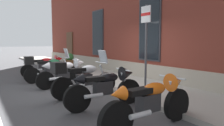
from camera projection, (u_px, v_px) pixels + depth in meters
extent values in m
plane|color=#424244|center=(98.00, 88.00, 7.34)|extent=(140.00, 140.00, 0.00)
cube|color=gray|center=(126.00, 83.00, 7.97)|extent=(31.32, 2.38, 0.13)
cube|color=gray|center=(148.00, 73.00, 8.57)|extent=(25.32, 0.10, 0.70)
cube|color=#472B19|center=(70.00, 48.00, 15.54)|extent=(1.10, 0.08, 2.30)
cube|color=#2D2D33|center=(98.00, 33.00, 11.93)|extent=(1.22, 0.06, 2.52)
cube|color=black|center=(97.00, 33.00, 11.91)|extent=(1.10, 0.03, 2.40)
cube|color=#2D2D33|center=(150.00, 29.00, 8.40)|extent=(1.22, 0.06, 2.52)
cube|color=black|center=(149.00, 29.00, 8.39)|extent=(1.10, 0.03, 2.40)
cylinder|color=black|center=(60.00, 69.00, 10.03)|extent=(0.16, 0.61, 0.61)
cylinder|color=black|center=(28.00, 71.00, 9.35)|extent=(0.16, 0.61, 0.61)
cylinder|color=silver|center=(58.00, 64.00, 9.96)|extent=(0.09, 0.31, 0.61)
cube|color=#28282B|center=(43.00, 66.00, 9.65)|extent=(0.25, 0.45, 0.32)
ellipsoid|color=red|center=(46.00, 61.00, 9.70)|extent=(0.30, 0.54, 0.24)
cube|color=black|center=(38.00, 61.00, 9.51)|extent=(0.25, 0.49, 0.10)
cylinder|color=silver|center=(56.00, 57.00, 9.89)|extent=(0.62, 0.08, 0.04)
cylinder|color=silver|center=(37.00, 70.00, 9.41)|extent=(0.12, 0.46, 0.09)
cone|color=red|center=(59.00, 59.00, 9.96)|extent=(0.38, 0.36, 0.36)
cone|color=red|center=(28.00, 61.00, 9.31)|extent=(0.26, 0.28, 0.24)
cylinder|color=black|center=(70.00, 73.00, 8.86)|extent=(0.15, 0.62, 0.62)
cylinder|color=black|center=(32.00, 76.00, 8.13)|extent=(0.15, 0.62, 0.62)
cylinder|color=silver|center=(67.00, 67.00, 8.79)|extent=(0.09, 0.32, 0.65)
cube|color=#28282B|center=(50.00, 70.00, 8.45)|extent=(0.24, 0.45, 0.32)
ellipsoid|color=#195633|center=(54.00, 62.00, 8.50)|extent=(0.29, 0.53, 0.24)
cube|color=black|center=(44.00, 62.00, 8.31)|extent=(0.25, 0.49, 0.10)
cylinder|color=silver|center=(65.00, 58.00, 8.71)|extent=(0.62, 0.07, 0.04)
cylinder|color=silver|center=(43.00, 74.00, 8.21)|extent=(0.11, 0.45, 0.09)
cube|color=#B2BCC6|center=(66.00, 53.00, 8.72)|extent=(0.37, 0.16, 0.40)
cube|color=black|center=(29.00, 61.00, 8.02)|extent=(0.38, 0.34, 0.30)
cylinder|color=black|center=(81.00, 77.00, 7.87)|extent=(0.16, 0.62, 0.62)
cylinder|color=black|center=(45.00, 81.00, 7.07)|extent=(0.16, 0.62, 0.62)
cylinder|color=silver|center=(79.00, 70.00, 7.78)|extent=(0.09, 0.31, 0.64)
cube|color=#28282B|center=(63.00, 74.00, 7.42)|extent=(0.25, 0.45, 0.32)
ellipsoid|color=silver|center=(67.00, 65.00, 7.48)|extent=(0.29, 0.53, 0.24)
cube|color=black|center=(56.00, 66.00, 7.26)|extent=(0.25, 0.49, 0.10)
cylinder|color=silver|center=(77.00, 60.00, 7.70)|extent=(0.62, 0.07, 0.04)
cylinder|color=silver|center=(56.00, 79.00, 7.16)|extent=(0.12, 0.45, 0.09)
cone|color=silver|center=(80.00, 63.00, 7.78)|extent=(0.38, 0.36, 0.36)
cone|color=silver|center=(45.00, 66.00, 7.03)|extent=(0.25, 0.27, 0.24)
cylinder|color=black|center=(106.00, 83.00, 6.67)|extent=(0.17, 0.65, 0.64)
cylinder|color=black|center=(62.00, 89.00, 5.79)|extent=(0.17, 0.65, 0.64)
cylinder|color=silver|center=(104.00, 75.00, 6.58)|extent=(0.09, 0.32, 0.65)
cube|color=#28282B|center=(84.00, 80.00, 6.18)|extent=(0.25, 0.45, 0.32)
ellipsoid|color=#B7BABF|center=(89.00, 69.00, 6.24)|extent=(0.30, 0.54, 0.24)
cube|color=black|center=(77.00, 70.00, 6.01)|extent=(0.25, 0.49, 0.10)
cylinder|color=silver|center=(101.00, 63.00, 6.49)|extent=(0.62, 0.08, 0.04)
cylinder|color=silver|center=(77.00, 86.00, 5.92)|extent=(0.12, 0.46, 0.09)
cube|color=#B2BCC6|center=(103.00, 57.00, 6.51)|extent=(0.37, 0.17, 0.40)
cube|color=black|center=(58.00, 68.00, 5.67)|extent=(0.38, 0.35, 0.30)
cylinder|color=black|center=(129.00, 91.00, 5.48)|extent=(0.15, 0.65, 0.64)
cylinder|color=black|center=(77.00, 99.00, 4.77)|extent=(0.15, 0.65, 0.64)
cylinder|color=silver|center=(126.00, 83.00, 5.41)|extent=(0.08, 0.30, 0.59)
cube|color=#28282B|center=(103.00, 88.00, 5.08)|extent=(0.24, 0.45, 0.32)
ellipsoid|color=black|center=(108.00, 78.00, 5.13)|extent=(0.28, 0.53, 0.24)
cube|color=black|center=(94.00, 79.00, 4.94)|extent=(0.24, 0.49, 0.10)
cylinder|color=silver|center=(123.00, 70.00, 5.33)|extent=(0.62, 0.07, 0.04)
cylinder|color=silver|center=(94.00, 96.00, 4.84)|extent=(0.11, 0.45, 0.09)
cone|color=black|center=(127.00, 73.00, 5.41)|extent=(0.38, 0.36, 0.36)
cone|color=black|center=(78.00, 79.00, 4.74)|extent=(0.25, 0.27, 0.24)
cylinder|color=black|center=(177.00, 104.00, 4.31)|extent=(0.15, 0.66, 0.66)
cylinder|color=black|center=(116.00, 121.00, 3.42)|extent=(0.15, 0.66, 0.66)
cylinder|color=silver|center=(174.00, 94.00, 4.23)|extent=(0.08, 0.30, 0.59)
cube|color=#28282B|center=(148.00, 103.00, 3.81)|extent=(0.24, 0.45, 0.32)
ellipsoid|color=orange|center=(154.00, 89.00, 3.88)|extent=(0.28, 0.53, 0.24)
cube|color=black|center=(139.00, 91.00, 3.66)|extent=(0.24, 0.49, 0.10)
cylinder|color=silver|center=(172.00, 77.00, 4.15)|extent=(0.62, 0.07, 0.04)
cylinder|color=silver|center=(140.00, 115.00, 3.56)|extent=(0.11, 0.45, 0.09)
cone|color=orange|center=(176.00, 82.00, 4.23)|extent=(0.38, 0.36, 0.36)
cone|color=orange|center=(117.00, 94.00, 3.38)|extent=(0.25, 0.27, 0.24)
cylinder|color=#4C4C51|center=(146.00, 51.00, 5.83)|extent=(0.06, 0.06, 2.46)
cube|color=white|center=(146.00, 14.00, 5.72)|extent=(0.36, 0.03, 0.44)
cube|color=red|center=(145.00, 14.00, 5.71)|extent=(0.36, 0.01, 0.08)
cylinder|color=brown|center=(70.00, 65.00, 10.92)|extent=(0.64, 0.64, 0.55)
cylinder|color=black|center=(70.00, 65.00, 10.92)|extent=(0.67, 0.67, 0.04)
sphere|color=#28602D|center=(70.00, 57.00, 10.88)|extent=(0.40, 0.40, 0.40)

